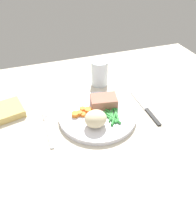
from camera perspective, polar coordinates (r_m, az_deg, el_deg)
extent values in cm
cube|color=beige|center=(73.09, 1.96, -1.48)|extent=(120.00, 90.00, 2.00)
cylinder|color=white|center=(70.83, 0.00, -1.12)|extent=(25.60, 25.60, 1.60)
cube|color=#A86B56|center=(73.13, 1.55, 2.88)|extent=(9.73, 7.51, 3.35)
ellipsoid|color=beige|center=(64.77, -0.62, -1.82)|extent=(6.87, 6.33, 5.15)
cylinder|color=orange|center=(72.03, -4.19, 0.84)|extent=(1.82, 1.82, 0.85)
cylinder|color=orange|center=(69.73, -4.03, -0.67)|extent=(1.80, 1.80, 0.90)
cylinder|color=orange|center=(70.74, -2.09, 0.22)|extent=(2.05, 2.05, 1.08)
cylinder|color=orange|center=(69.65, -6.12, -0.67)|extent=(2.26, 2.26, 1.28)
cylinder|color=orange|center=(70.04, -4.95, -0.35)|extent=(1.91, 1.91, 1.19)
cylinder|color=orange|center=(71.16, -2.66, 0.52)|extent=(2.43, 2.43, 1.18)
cylinder|color=#2D8C38|center=(68.91, 4.40, -1.28)|extent=(5.20, 7.24, 0.88)
cylinder|color=#2D8C38|center=(68.58, 2.99, -1.54)|extent=(3.79, 5.94, 0.72)
cylinder|color=#2D8C38|center=(70.42, 2.96, -0.28)|extent=(1.41, 7.22, 0.63)
cylinder|color=#2D8C38|center=(69.10, 3.85, -1.22)|extent=(0.83, 6.38, 0.69)
cylinder|color=#2D8C38|center=(69.79, 3.51, -0.72)|extent=(4.07, 6.14, 0.66)
cylinder|color=#2D8C38|center=(69.79, 4.91, -0.69)|extent=(2.22, 7.56, 0.89)
cylinder|color=#2D8C38|center=(70.43, 3.07, -0.23)|extent=(2.08, 5.63, 0.71)
cylinder|color=#2D8C38|center=(68.78, 3.70, -1.38)|extent=(3.77, 7.37, 0.81)
cylinder|color=#2D8C38|center=(69.01, 3.91, -1.26)|extent=(2.52, 6.04, 0.72)
cube|color=silver|center=(67.68, -12.93, -5.48)|extent=(1.00, 13.00, 0.40)
cube|color=silver|center=(73.87, -14.35, -1.20)|extent=(0.24, 3.60, 0.40)
cube|color=silver|center=(73.87, -14.05, -1.14)|extent=(0.24, 3.60, 0.40)
cube|color=silver|center=(73.87, -13.74, -1.08)|extent=(0.24, 3.60, 0.40)
cube|color=silver|center=(73.88, -13.44, -1.01)|extent=(0.24, 3.60, 0.40)
cube|color=black|center=(73.81, 14.35, -1.24)|extent=(1.30, 9.00, 0.64)
cube|color=silver|center=(80.32, 10.84, 3.20)|extent=(1.70, 12.00, 0.40)
cylinder|color=silver|center=(85.61, 0.43, 10.31)|extent=(6.53, 6.53, 10.03)
cylinder|color=silver|center=(86.78, 0.42, 8.97)|extent=(6.01, 6.01, 5.39)
cube|color=#DBBC6B|center=(78.70, -23.62, 0.13)|extent=(13.65, 12.47, 2.34)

